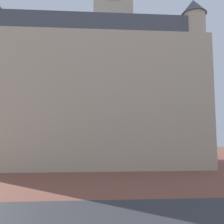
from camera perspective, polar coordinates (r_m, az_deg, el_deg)
name	(u,v)px	position (r m, az deg, el deg)	size (l,w,h in m)	color
ground_plane	(111,209)	(13.68, -0.17, -23.08)	(120.00, 120.00, 0.00)	brown
street_asphalt_strip	(114,221)	(12.07, 0.41, -25.51)	(120.00, 7.02, 0.00)	#38383D
landmark_building	(97,94)	(33.70, -3.83, 4.46)	(28.30, 15.86, 32.76)	beige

